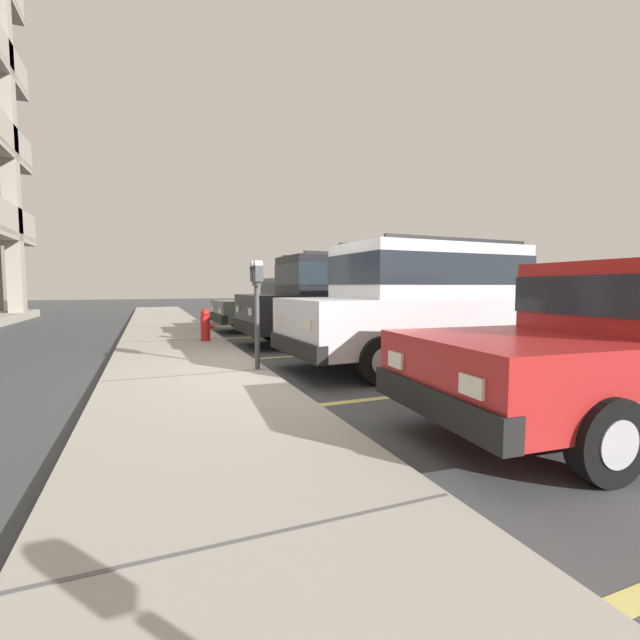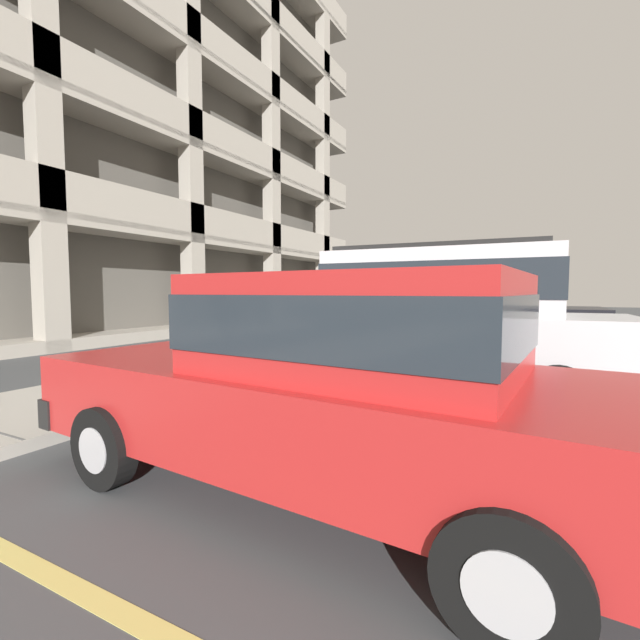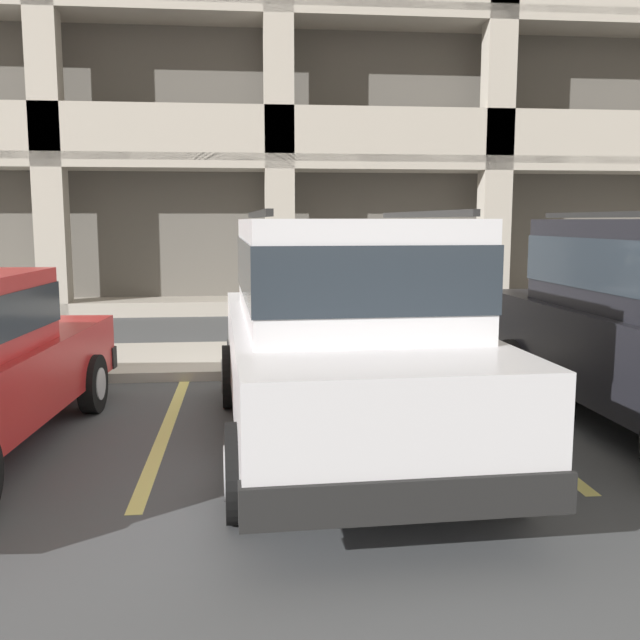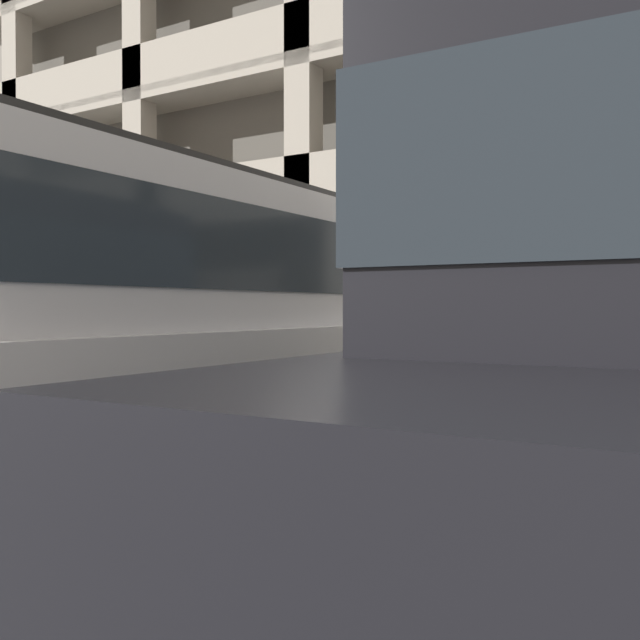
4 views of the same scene
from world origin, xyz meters
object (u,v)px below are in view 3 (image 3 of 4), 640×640
at_px(parking_meter_near, 321,276).
at_px(silver_suv, 340,323).
at_px(fire_hydrant, 580,332).
at_px(parking_garage, 269,11).

bearing_deg(parking_meter_near, silver_suv, -92.52).
distance_m(parking_meter_near, fire_hydrant, 3.66).
xyz_separation_m(parking_meter_near, fire_hydrant, (3.55, 0.30, -0.81)).
bearing_deg(parking_garage, fire_hydrant, -71.03).
xyz_separation_m(parking_garage, fire_hydrant, (3.78, -10.99, -7.07)).
distance_m(parking_garage, fire_hydrant, 13.61).
xyz_separation_m(silver_suv, parking_meter_near, (0.13, 2.84, 0.19)).
height_order(silver_suv, fire_hydrant, silver_suv).
height_order(parking_garage, fire_hydrant, parking_garage).
xyz_separation_m(silver_suv, parking_garage, (-0.10, 14.13, 6.45)).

